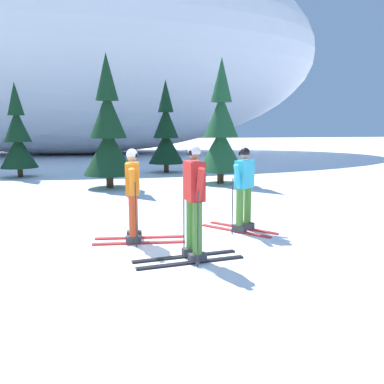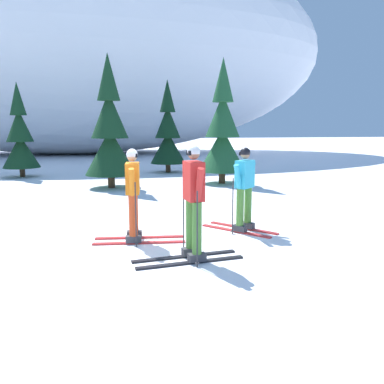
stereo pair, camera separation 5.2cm
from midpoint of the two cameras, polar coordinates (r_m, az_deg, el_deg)
ground_plane at (r=7.30m, az=-6.09°, el=-7.58°), size 120.00×120.00×0.00m
skier_orange_jacket at (r=7.38m, az=-8.60°, el=-0.16°), size 1.72×0.83×1.73m
skier_red_jacket at (r=6.26m, az=-0.01°, el=-1.27°), size 1.80×0.78×1.85m
skier_cyan_jacket at (r=8.10m, az=7.24°, el=0.57°), size 1.37×1.47×1.71m
pine_tree_center_left at (r=18.08m, az=-23.76°, el=7.11°), size 1.50×1.50×3.90m
pine_tree_center_right at (r=13.99m, az=-12.01°, el=8.32°), size 1.75×1.75×4.53m
pine_tree_right at (r=18.32m, az=-3.83°, el=8.27°), size 1.61×1.61×4.17m
pine_tree_far_right at (r=14.78m, az=4.07°, el=8.58°), size 1.76×1.76×4.55m
snow_ridge_background at (r=32.12m, az=-17.71°, el=19.31°), size 38.29×17.81×15.68m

